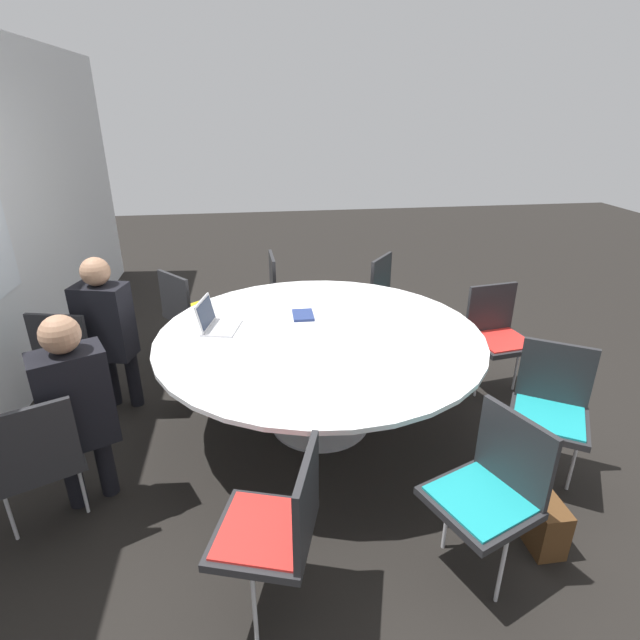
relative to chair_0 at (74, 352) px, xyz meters
name	(u,v)px	position (x,y,z in m)	size (l,w,h in m)	color
ground_plane	(320,423)	(-0.38, -1.75, -0.53)	(16.00, 16.00, 0.00)	black
conference_table	(320,345)	(-0.38, -1.75, 0.12)	(2.23, 2.23, 0.73)	#B7B7BC
chair_0	(74,352)	(0.00, 0.00, 0.00)	(0.52, 0.53, 0.87)	#262628
chair_1	(34,456)	(-1.20, -0.16, 0.00)	(0.57, 0.58, 0.87)	#262628
chair_2	(278,523)	(-1.82, -1.36, 0.00)	(0.55, 0.53, 0.87)	#262628
chair_3	(491,486)	(-1.73, -2.37, 0.00)	(0.57, 0.55, 0.87)	#262628
chair_4	(551,404)	(-1.12, -3.04, 0.00)	(0.59, 0.60, 0.87)	#262628
chair_5	(498,331)	(-0.09, -3.22, 0.00)	(0.48, 0.50, 0.87)	#262628
chair_6	(393,294)	(0.84, -2.62, 0.00)	(0.61, 0.60, 0.87)	#262628
chair_7	(286,289)	(1.11, -1.63, 0.00)	(0.45, 0.43, 0.87)	#262628
chair_8	(189,309)	(0.73, -0.75, 0.00)	(0.61, 0.60, 0.87)	#262628
person_0	(106,325)	(0.02, -0.25, 0.19)	(0.32, 0.40, 1.22)	black
person_1	(75,402)	(-1.02, -0.34, 0.19)	(0.35, 0.42, 1.22)	black
laptop	(215,322)	(-0.19, -1.04, 0.26)	(0.34, 0.31, 0.21)	silver
spiral_notebook	(303,315)	(-0.06, -1.67, 0.22)	(0.21, 0.15, 0.02)	navy
handbag	(538,516)	(-1.59, -2.77, -0.39)	(0.36, 0.16, 0.28)	#513319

